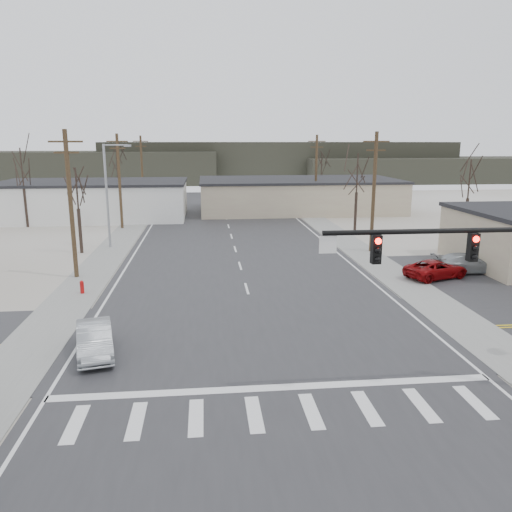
{
  "coord_description": "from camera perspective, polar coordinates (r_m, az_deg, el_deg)",
  "views": [
    {
      "loc": [
        -2.53,
        -22.45,
        9.24
      ],
      "look_at": [
        0.4,
        6.12,
        2.6
      ],
      "focal_mm": 35.0,
      "sensor_mm": 36.0,
      "label": 1
    }
  ],
  "objects": [
    {
      "name": "upole_left_c",
      "position": [
        55.33,
        -15.34,
        8.4
      ],
      "size": [
        2.2,
        0.3,
        10.0
      ],
      "color": "#483821",
      "rests_on": "ground"
    },
    {
      "name": "car_far_a",
      "position": [
        69.37,
        -3.54,
        6.06
      ],
      "size": [
        2.44,
        5.76,
        1.66
      ],
      "primitive_type": "imported",
      "rotation": [
        0.0,
        0.0,
        3.16
      ],
      "color": "black",
      "rests_on": "main_road"
    },
    {
      "name": "fire_hydrant",
      "position": [
        32.61,
        -19.27,
        -3.37
      ],
      "size": [
        0.24,
        0.24,
        0.87
      ],
      "color": "#A50C0C",
      "rests_on": "ground"
    },
    {
      "name": "building_right_far",
      "position": [
        67.99,
        4.83,
        6.99
      ],
      "size": [
        26.3,
        14.3,
        4.3
      ],
      "color": "tan",
      "rests_on": "ground"
    },
    {
      "name": "cross_road",
      "position": [
        24.4,
        0.53,
        -9.18
      ],
      "size": [
        90.0,
        10.0,
        0.04
      ],
      "primitive_type": "cube",
      "color": "#2A292C",
      "rests_on": "ground"
    },
    {
      "name": "upole_left_d",
      "position": [
        75.1,
        -12.9,
        9.63
      ],
      "size": [
        2.2,
        0.3,
        10.0
      ],
      "color": "#483821",
      "rests_on": "ground"
    },
    {
      "name": "hill_center",
      "position": [
        119.83,
        2.6,
        10.73
      ],
      "size": [
        80.0,
        18.0,
        9.0
      ],
      "primitive_type": "cube",
      "color": "#333026",
      "rests_on": "ground"
    },
    {
      "name": "tree_lot",
      "position": [
        50.9,
        23.2,
        7.85
      ],
      "size": [
        3.52,
        3.52,
        7.84
      ],
      "color": "#32241E",
      "rests_on": "ground"
    },
    {
      "name": "upole_left_b",
      "position": [
        35.83,
        -20.43,
        5.77
      ],
      "size": [
        2.2,
        0.3,
        10.0
      ],
      "color": "#483821",
      "rests_on": "ground"
    },
    {
      "name": "sidewalk_right",
      "position": [
        45.38,
        11.09,
        1.06
      ],
      "size": [
        3.0,
        90.0,
        0.06
      ],
      "primitive_type": "cube",
      "color": "gray",
      "rests_on": "ground"
    },
    {
      "name": "hill_right",
      "position": [
        124.28,
        19.42,
        9.3
      ],
      "size": [
        60.0,
        18.0,
        5.5
      ],
      "primitive_type": "cube",
      "color": "#333026",
      "rests_on": "ground"
    },
    {
      "name": "car_far_b",
      "position": [
        81.97,
        -3.44,
        7.02
      ],
      "size": [
        2.03,
        4.1,
        1.34
      ],
      "primitive_type": "imported",
      "rotation": [
        0.0,
        0.0,
        0.12
      ],
      "color": "black",
      "rests_on": "main_road"
    },
    {
      "name": "main_road",
      "position": [
        38.65,
        -1.94,
        -0.79
      ],
      "size": [
        18.0,
        110.0,
        0.05
      ],
      "primitive_type": "cube",
      "color": "#2A292C",
      "rests_on": "ground"
    },
    {
      "name": "tree_right_mid",
      "position": [
        50.84,
        11.49,
        9.03
      ],
      "size": [
        3.74,
        3.74,
        8.33
      ],
      "color": "#32241E",
      "rests_on": "ground"
    },
    {
      "name": "tree_left_mid",
      "position": [
        59.79,
        -25.19,
        8.97
      ],
      "size": [
        3.96,
        3.96,
        8.82
      ],
      "color": "#32241E",
      "rests_on": "ground"
    },
    {
      "name": "car_parked_silver",
      "position": [
        38.62,
        22.91,
        -0.77
      ],
      "size": [
        4.84,
        2.11,
        1.38
      ],
      "primitive_type": "imported",
      "rotation": [
        0.0,
        0.0,
        1.61
      ],
      "color": "gray",
      "rests_on": "parking_lot"
    },
    {
      "name": "tree_left_far",
      "position": [
        69.47,
        -15.61,
        10.11
      ],
      "size": [
        3.96,
        3.96,
        8.82
      ],
      "color": "#32241E",
      "rests_on": "ground"
    },
    {
      "name": "building_left_far",
      "position": [
        64.27,
        -18.03,
        6.14
      ],
      "size": [
        22.3,
        12.3,
        4.5
      ],
      "color": "silver",
      "rests_on": "ground"
    },
    {
      "name": "car_parked_red",
      "position": [
        36.35,
        19.89,
        -1.42
      ],
      "size": [
        4.99,
        3.49,
        1.26
      ],
      "primitive_type": "imported",
      "rotation": [
        0.0,
        0.0,
        1.91
      ],
      "color": "#770608",
      "rests_on": "parking_lot"
    },
    {
      "name": "tree_right_far",
      "position": [
        76.57,
        7.5,
        10.17
      ],
      "size": [
        3.52,
        3.52,
        7.84
      ],
      "color": "#32241E",
      "rests_on": "ground"
    },
    {
      "name": "tree_left_near",
      "position": [
        43.91,
        -19.79,
        7.01
      ],
      "size": [
        3.3,
        3.3,
        7.35
      ],
      "color": "#32241E",
      "rests_on": "ground"
    },
    {
      "name": "upole_right_a",
      "position": [
        43.0,
        13.32,
        7.31
      ],
      "size": [
        2.2,
        0.3,
        10.0
      ],
      "color": "#483821",
      "rests_on": "ground"
    },
    {
      "name": "ground",
      "position": [
        24.41,
        0.53,
        -9.23
      ],
      "size": [
        140.0,
        140.0,
        0.0
      ],
      "primitive_type": "plane",
      "color": "silver",
      "rests_on": "ground"
    },
    {
      "name": "traffic_signal_mast",
      "position": [
        19.84,
        26.05,
        -1.64
      ],
      "size": [
        8.95,
        0.43,
        7.2
      ],
      "color": "black",
      "rests_on": "ground"
    },
    {
      "name": "sedan_crossing",
      "position": [
        23.33,
        -17.96,
        -9.03
      ],
      "size": [
        2.37,
        4.41,
        1.38
      ],
      "primitive_type": "imported",
      "rotation": [
        0.0,
        0.0,
        0.23
      ],
      "color": "gray",
      "rests_on": "main_road"
    },
    {
      "name": "upole_right_b",
      "position": [
        64.13,
        6.88,
        9.33
      ],
      "size": [
        2.2,
        0.3,
        10.0
      ],
      "color": "#483821",
      "rests_on": "ground"
    },
    {
      "name": "streetlight_main",
      "position": [
        45.4,
        -16.47,
        7.24
      ],
      "size": [
        2.4,
        0.25,
        9.0
      ],
      "color": "gray",
      "rests_on": "ground"
    },
    {
      "name": "hill_left",
      "position": [
        119.11,
        -21.98,
        9.33
      ],
      "size": [
        70.0,
        18.0,
        7.0
      ],
      "primitive_type": "cube",
      "color": "#333026",
      "rests_on": "ground"
    },
    {
      "name": "sidewalk_left",
      "position": [
        44.18,
        -16.25,
        0.46
      ],
      "size": [
        3.0,
        90.0,
        0.06
      ],
      "primitive_type": "cube",
      "color": "gray",
      "rests_on": "ground"
    }
  ]
}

